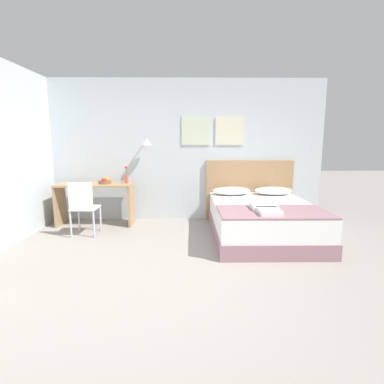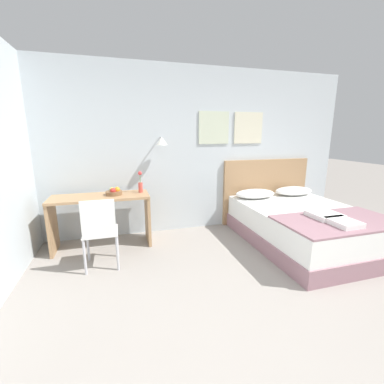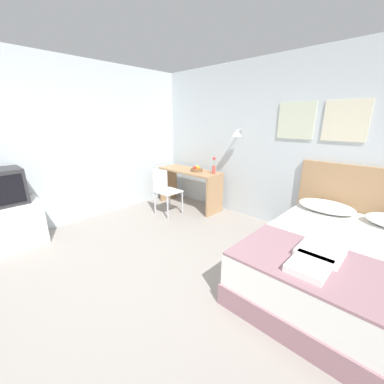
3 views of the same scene
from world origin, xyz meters
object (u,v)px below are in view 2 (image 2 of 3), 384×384
(bed, at_px, (304,226))
(throw_blanket, at_px, (339,221))
(pillow_left, at_px, (255,194))
(fruit_bowl, at_px, (114,192))
(pillow_right, at_px, (294,191))
(flower_vase, at_px, (140,184))
(desk, at_px, (101,211))
(headboard, at_px, (266,191))
(folded_towel_mid_bed, at_px, (343,222))
(desk_chair, at_px, (100,228))
(folded_towel_near_foot, at_px, (324,215))

(bed, relative_size, throw_blanket, 1.39)
(pillow_left, relative_size, fruit_bowl, 3.02)
(pillow_right, height_order, flower_vase, flower_vase)
(bed, distance_m, pillow_left, 0.94)
(pillow_left, xyz_separation_m, throw_blanket, (0.38, -1.39, -0.06))
(desk, bearing_deg, headboard, 6.79)
(pillow_left, relative_size, desk, 0.52)
(folded_towel_mid_bed, distance_m, desk, 3.13)
(pillow_left, height_order, flower_vase, flower_vase)
(headboard, bearing_deg, pillow_left, -143.13)
(desk_chair, bearing_deg, flower_vase, 52.70)
(pillow_right, distance_m, desk_chair, 3.31)
(desk_chair, relative_size, fruit_bowl, 3.88)
(folded_towel_mid_bed, bearing_deg, flower_vase, 145.05)
(folded_towel_near_foot, bearing_deg, bed, 77.93)
(bed, bearing_deg, pillow_right, 63.83)
(desk, height_order, fruit_bowl, fruit_bowl)
(folded_towel_near_foot, height_order, folded_towel_mid_bed, same)
(desk_chair, distance_m, flower_vase, 0.98)
(folded_towel_near_foot, bearing_deg, flower_vase, 150.48)
(desk_chair, height_order, fruit_bowl, desk_chair)
(desk_chair, bearing_deg, pillow_left, 16.42)
(bed, distance_m, fruit_bowl, 2.82)
(headboard, distance_m, desk, 2.88)
(pillow_left, distance_m, folded_towel_mid_bed, 1.56)
(headboard, bearing_deg, throw_blanket, -90.00)
(folded_towel_mid_bed, distance_m, desk_chair, 2.87)
(folded_towel_mid_bed, xyz_separation_m, desk, (-2.76, 1.48, -0.06))
(fruit_bowl, bearing_deg, desk, -179.79)
(folded_towel_mid_bed, relative_size, desk_chair, 0.39)
(folded_towel_near_foot, xyz_separation_m, desk, (-2.76, 1.19, -0.06))
(flower_vase, bearing_deg, folded_towel_mid_bed, -34.95)
(bed, relative_size, flower_vase, 6.60)
(bed, height_order, desk, desk)
(bed, xyz_separation_m, flower_vase, (-2.29, 0.78, 0.61))
(desk, bearing_deg, folded_towel_mid_bed, -28.16)
(fruit_bowl, bearing_deg, flower_vase, 8.20)
(pillow_right, xyz_separation_m, throw_blanket, (-0.38, -1.39, -0.06))
(pillow_right, bearing_deg, desk_chair, -167.34)
(folded_towel_near_foot, xyz_separation_m, desk_chair, (-2.75, 0.51, -0.08))
(fruit_bowl, bearing_deg, desk_chair, -104.84)
(flower_vase, bearing_deg, pillow_right, -0.06)
(folded_towel_mid_bed, bearing_deg, fruit_bowl, 150.08)
(flower_vase, bearing_deg, desk_chair, -127.30)
(headboard, xyz_separation_m, desk_chair, (-2.85, -1.01, -0.06))
(throw_blanket, relative_size, desk_chair, 1.70)
(folded_towel_near_foot, height_order, desk, desk)
(pillow_left, bearing_deg, fruit_bowl, -178.71)
(headboard, bearing_deg, flower_vase, -172.90)
(pillow_left, bearing_deg, folded_towel_near_foot, -77.01)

